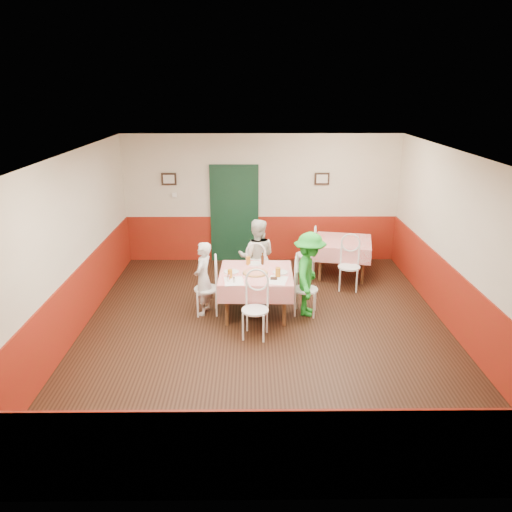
{
  "coord_description": "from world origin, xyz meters",
  "views": [
    {
      "loc": [
        -0.23,
        -7.25,
        3.74
      ],
      "look_at": [
        -0.15,
        0.64,
        1.05
      ],
      "focal_mm": 35.0,
      "sensor_mm": 36.0,
      "label": 1
    }
  ],
  "objects_px": {
    "chair_right": "(306,289)",
    "pizza": "(255,273)",
    "diner_right": "(309,274)",
    "chair_far": "(257,272)",
    "chair_second_b": "(349,267)",
    "chair_second_a": "(306,255)",
    "diner_far": "(257,257)",
    "diner_left": "(203,278)",
    "wallet": "(274,278)",
    "second_table": "(342,258)",
    "glass_c": "(248,261)",
    "beer_bottle": "(262,259)",
    "glass_b": "(278,272)",
    "chair_left": "(206,289)",
    "glass_a": "(230,274)",
    "main_table": "(256,293)",
    "chair_near": "(255,310)"
  },
  "relations": [
    {
      "from": "beer_bottle",
      "to": "wallet",
      "type": "bearing_deg",
      "value": -76.56
    },
    {
      "from": "diner_right",
      "to": "beer_bottle",
      "type": "bearing_deg",
      "value": 73.9
    },
    {
      "from": "chair_right",
      "to": "wallet",
      "type": "relative_size",
      "value": 8.18
    },
    {
      "from": "glass_b",
      "to": "wallet",
      "type": "bearing_deg",
      "value": -123.16
    },
    {
      "from": "chair_near",
      "to": "glass_b",
      "type": "relative_size",
      "value": 5.82
    },
    {
      "from": "chair_far",
      "to": "diner_far",
      "type": "bearing_deg",
      "value": -85.05
    },
    {
      "from": "chair_right",
      "to": "pizza",
      "type": "xyz_separation_m",
      "value": [
        -0.86,
        -0.04,
        0.32
      ]
    },
    {
      "from": "chair_right",
      "to": "chair_second_b",
      "type": "bearing_deg",
      "value": -29.59
    },
    {
      "from": "chair_second_a",
      "to": "diner_right",
      "type": "bearing_deg",
      "value": 7.15
    },
    {
      "from": "glass_c",
      "to": "diner_left",
      "type": "xyz_separation_m",
      "value": [
        -0.77,
        -0.37,
        -0.19
      ]
    },
    {
      "from": "glass_c",
      "to": "diner_right",
      "type": "bearing_deg",
      "value": -21.82
    },
    {
      "from": "chair_second_a",
      "to": "beer_bottle",
      "type": "bearing_deg",
      "value": -21.13
    },
    {
      "from": "diner_far",
      "to": "chair_far",
      "type": "bearing_deg",
      "value": 92.03
    },
    {
      "from": "chair_left",
      "to": "beer_bottle",
      "type": "height_order",
      "value": "beer_bottle"
    },
    {
      "from": "wallet",
      "to": "second_table",
      "type": "bearing_deg",
      "value": 56.4
    },
    {
      "from": "chair_right",
      "to": "glass_c",
      "type": "relative_size",
      "value": 6.12
    },
    {
      "from": "wallet",
      "to": "glass_c",
      "type": "bearing_deg",
      "value": 122.08
    },
    {
      "from": "chair_far",
      "to": "wallet",
      "type": "distance_m",
      "value": 1.24
    },
    {
      "from": "chair_second_a",
      "to": "pizza",
      "type": "distance_m",
      "value": 2.19
    },
    {
      "from": "diner_right",
      "to": "chair_far",
      "type": "bearing_deg",
      "value": 56.84
    },
    {
      "from": "diner_far",
      "to": "diner_right",
      "type": "height_order",
      "value": "diner_right"
    },
    {
      "from": "wallet",
      "to": "glass_a",
      "type": "bearing_deg",
      "value": 176.25
    },
    {
      "from": "diner_far",
      "to": "diner_right",
      "type": "distance_m",
      "value": 1.27
    },
    {
      "from": "beer_bottle",
      "to": "chair_second_b",
      "type": "bearing_deg",
      "value": 22.35
    },
    {
      "from": "pizza",
      "to": "chair_left",
      "type": "bearing_deg",
      "value": 174.53
    },
    {
      "from": "chair_right",
      "to": "diner_left",
      "type": "bearing_deg",
      "value": 99.62
    },
    {
      "from": "glass_b",
      "to": "diner_left",
      "type": "distance_m",
      "value": 1.3
    },
    {
      "from": "glass_c",
      "to": "diner_right",
      "type": "distance_m",
      "value": 1.12
    },
    {
      "from": "wallet",
      "to": "pizza",
      "type": "bearing_deg",
      "value": 140.17
    },
    {
      "from": "chair_second_b",
      "to": "diner_right",
      "type": "bearing_deg",
      "value": -117.4
    },
    {
      "from": "glass_b",
      "to": "wallet",
      "type": "relative_size",
      "value": 1.41
    },
    {
      "from": "chair_near",
      "to": "diner_far",
      "type": "distance_m",
      "value": 1.77
    },
    {
      "from": "second_table",
      "to": "glass_a",
      "type": "height_order",
      "value": "glass_a"
    },
    {
      "from": "diner_right",
      "to": "pizza",
      "type": "bearing_deg",
      "value": 103.86
    },
    {
      "from": "glass_b",
      "to": "wallet",
      "type": "distance_m",
      "value": 0.15
    },
    {
      "from": "pizza",
      "to": "glass_c",
      "type": "distance_m",
      "value": 0.47
    },
    {
      "from": "main_table",
      "to": "glass_a",
      "type": "xyz_separation_m",
      "value": [
        -0.43,
        -0.25,
        0.46
      ]
    },
    {
      "from": "second_table",
      "to": "chair_far",
      "type": "xyz_separation_m",
      "value": [
        -1.78,
        -0.98,
        0.08
      ]
    },
    {
      "from": "chair_second_a",
      "to": "second_table",
      "type": "bearing_deg",
      "value": 101.75
    },
    {
      "from": "chair_left",
      "to": "diner_left",
      "type": "height_order",
      "value": "diner_left"
    },
    {
      "from": "chair_far",
      "to": "diner_left",
      "type": "xyz_separation_m",
      "value": [
        -0.92,
        -0.83,
        0.19
      ]
    },
    {
      "from": "second_table",
      "to": "chair_right",
      "type": "relative_size",
      "value": 1.24
    },
    {
      "from": "chair_second_b",
      "to": "beer_bottle",
      "type": "distance_m",
      "value": 1.86
    },
    {
      "from": "chair_far",
      "to": "glass_c",
      "type": "relative_size",
      "value": 6.12
    },
    {
      "from": "chair_far",
      "to": "wallet",
      "type": "height_order",
      "value": "chair_far"
    },
    {
      "from": "chair_far",
      "to": "diner_far",
      "type": "distance_m",
      "value": 0.28
    },
    {
      "from": "main_table",
      "to": "diner_left",
      "type": "relative_size",
      "value": 0.95
    },
    {
      "from": "glass_a",
      "to": "wallet",
      "type": "bearing_deg",
      "value": -5.26
    },
    {
      "from": "chair_second_b",
      "to": "diner_right",
      "type": "relative_size",
      "value": 0.62
    },
    {
      "from": "chair_second_b",
      "to": "wallet",
      "type": "bearing_deg",
      "value": -125.43
    }
  ]
}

